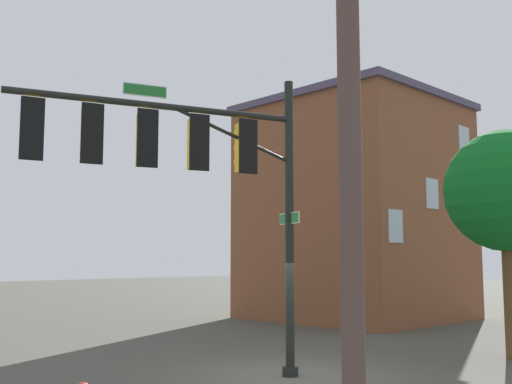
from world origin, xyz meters
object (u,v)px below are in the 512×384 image
(tree_near, at_px, (507,192))
(brick_building, at_px, (354,210))
(signal_pole_assembly, at_px, (179,158))
(utility_pole, at_px, (350,126))

(tree_near, bearing_deg, brick_building, -121.67)
(signal_pole_assembly, relative_size, tree_near, 1.11)
(utility_pole, distance_m, tree_near, 10.51)
(signal_pole_assembly, height_order, brick_building, brick_building)
(tree_near, height_order, brick_building, brick_building)
(signal_pole_assembly, xyz_separation_m, tree_near, (-8.30, 3.39, -0.36))
(utility_pole, xyz_separation_m, tree_near, (-10.19, -2.56, 0.19))
(utility_pole, height_order, tree_near, utility_pole)
(signal_pole_assembly, bearing_deg, brick_building, -157.10)
(brick_building, bearing_deg, signal_pole_assembly, 22.90)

